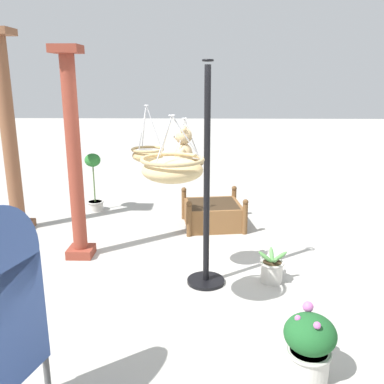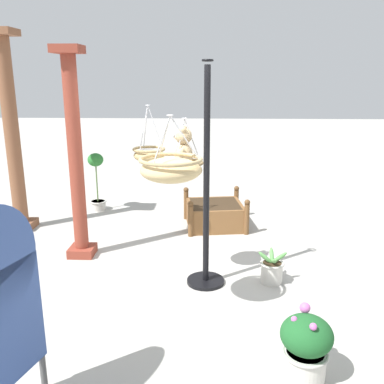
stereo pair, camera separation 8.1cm
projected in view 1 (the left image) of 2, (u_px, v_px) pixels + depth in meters
name	position (u px, v px, depth m)	size (l,w,h in m)	color
ground_plane	(196.00, 274.00, 5.19)	(40.00, 40.00, 0.00)	#ADAAA3
display_pole_central	(206.00, 219.00, 4.77)	(0.44, 0.44, 2.53)	black
hanging_basket_with_teddy	(185.00, 169.00, 4.77)	(0.43, 0.43, 0.68)	tan
teddy_bear	(183.00, 150.00, 4.72)	(0.33, 0.29, 0.48)	tan
hanging_basket_left_high	(173.00, 168.00, 3.85)	(0.59, 0.59, 0.61)	tan
hanging_basket_right_low	(148.00, 154.00, 5.81)	(0.45, 0.45, 0.78)	tan
greenhouse_pillar_left	(74.00, 161.00, 5.38)	(0.35, 0.35, 2.72)	brown
greenhouse_pillar_right	(9.00, 138.00, 6.34)	(0.42, 0.42, 3.02)	brown
wooden_planter_box	(213.00, 214.00, 6.81)	(1.02, 1.06, 0.56)	brown
potted_plant_fern_front	(94.00, 182.00, 7.52)	(0.31, 0.31, 1.05)	beige
potted_plant_flowering_red	(272.00, 269.00, 4.96)	(0.39, 0.37, 0.39)	beige
potted_plant_bushy_green	(309.00, 344.00, 3.34)	(0.41, 0.41, 0.60)	beige
display_sign_board	(2.00, 306.00, 2.69)	(0.76, 0.26, 1.60)	#334C8C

